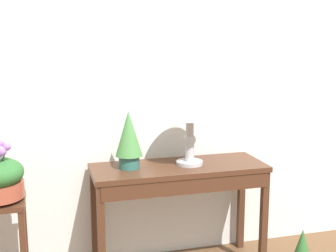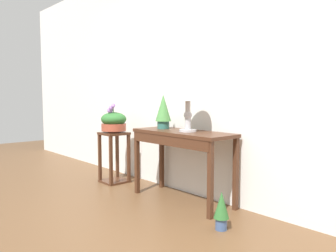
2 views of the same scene
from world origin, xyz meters
name	(u,v)px [view 1 (image 1 of 2)]	position (x,y,z in m)	size (l,w,h in m)	color
back_wall_with_art	(180,66)	(0.00, 1.50, 1.40)	(9.00, 0.10, 2.80)	silver
console_table	(180,181)	(-0.10, 1.17, 0.64)	(1.18, 0.44, 0.75)	#472819
table_lamp	(190,104)	(-0.02, 1.19, 1.17)	(0.36, 0.36, 0.56)	#B7B7BC
potted_plant_on_console	(129,137)	(-0.43, 1.21, 0.96)	(0.18, 0.18, 0.38)	#2D665B
pedestal_stand_left	(1,252)	(-1.25, 1.08, 0.33)	(0.31, 0.31, 0.65)	#472819
potted_plant_floor	(302,250)	(0.69, 0.88, 0.18)	(0.13, 0.13, 0.33)	#3D5684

